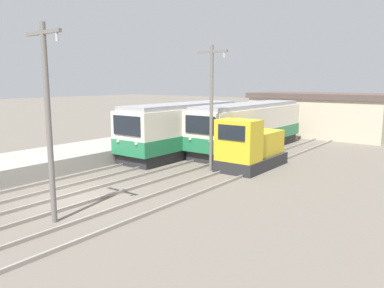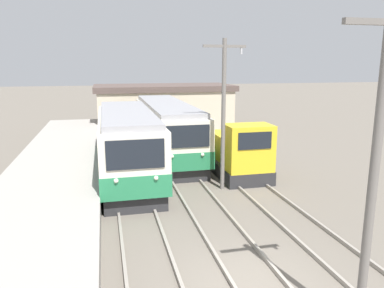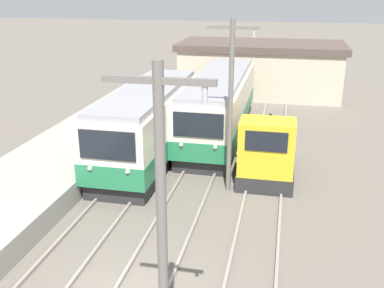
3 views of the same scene
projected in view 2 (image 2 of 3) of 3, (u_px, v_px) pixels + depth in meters
name	position (u px, v px, depth m)	size (l,w,h in m)	color
ground_plane	(250.00, 283.00, 10.33)	(200.00, 200.00, 0.00)	#665E54
track_center	(256.00, 280.00, 10.36)	(1.54, 60.00, 0.14)	gray
track_right	(351.00, 266.00, 11.03)	(1.54, 60.00, 0.14)	gray
commuter_train_left	(128.00, 148.00, 19.37)	(2.84, 10.41, 3.60)	#28282B
commuter_train_center	(167.00, 131.00, 24.28)	(2.84, 12.50, 3.50)	#28282B
shunting_locomotive	(238.00, 154.00, 20.00)	(2.40, 4.89, 3.00)	#28282B
catenary_mast_near	(375.00, 167.00, 7.71)	(2.00, 0.20, 7.05)	slate
catenary_mast_mid	(224.00, 110.00, 17.32)	(2.00, 0.20, 7.05)	slate
station_building	(164.00, 106.00, 35.04)	(12.60, 6.30, 4.01)	beige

